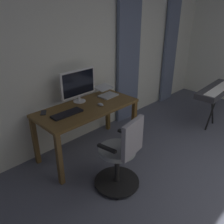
# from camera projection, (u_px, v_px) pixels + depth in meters

# --- Properties ---
(back_room_partition) EXTENTS (5.69, 0.10, 2.74)m
(back_room_partition) POSITION_uv_depth(u_px,v_px,m) (104.00, 49.00, 3.81)
(back_room_partition) COLOR silver
(back_room_partition) RESTS_ON ground
(curtain_left_panel) EXTENTS (0.41, 0.06, 2.30)m
(curtain_left_panel) POSITION_uv_depth(u_px,v_px,m) (170.00, 49.00, 5.00)
(curtain_left_panel) COLOR slate
(curtain_left_panel) RESTS_ON ground
(curtain_right_panel) EXTENTS (0.54, 0.06, 2.30)m
(curtain_right_panel) POSITION_uv_depth(u_px,v_px,m) (128.00, 59.00, 4.14)
(curtain_right_panel) COLOR slate
(curtain_right_panel) RESTS_ON ground
(desk) EXTENTS (1.45, 0.67, 0.75)m
(desk) POSITION_uv_depth(u_px,v_px,m) (87.00, 113.00, 3.30)
(desk) COLOR brown
(desk) RESTS_ON ground
(office_chair) EXTENTS (0.56, 0.56, 0.95)m
(office_chair) POSITION_uv_depth(u_px,v_px,m) (121.00, 156.00, 2.72)
(office_chair) COLOR black
(office_chair) RESTS_ON ground
(computer_monitor) EXTENTS (0.58, 0.18, 0.47)m
(computer_monitor) POSITION_uv_depth(u_px,v_px,m) (78.00, 84.00, 3.31)
(computer_monitor) COLOR white
(computer_monitor) RESTS_ON desk
(computer_keyboard) EXTENTS (0.42, 0.15, 0.02)m
(computer_keyboard) POSITION_uv_depth(u_px,v_px,m) (67.00, 114.00, 3.02)
(computer_keyboard) COLOR black
(computer_keyboard) RESTS_ON desk
(laptop) EXTENTS (0.30, 0.32, 0.14)m
(laptop) POSITION_uv_depth(u_px,v_px,m) (106.00, 92.00, 3.61)
(laptop) COLOR #B7BCC1
(laptop) RESTS_ON desk
(computer_mouse) EXTENTS (0.06, 0.10, 0.04)m
(computer_mouse) POSITION_uv_depth(u_px,v_px,m) (101.00, 105.00, 3.27)
(computer_mouse) COLOR #B7BCC1
(computer_mouse) RESTS_ON desk
(cell_phone_by_monitor) EXTENTS (0.14, 0.16, 0.01)m
(cell_phone_by_monitor) POSITION_uv_depth(u_px,v_px,m) (44.00, 113.00, 3.06)
(cell_phone_by_monitor) COLOR #232328
(cell_phone_by_monitor) RESTS_ON desk
(piano_keyboard) EXTENTS (1.10, 0.38, 0.77)m
(piano_keyboard) POSITION_uv_depth(u_px,v_px,m) (216.00, 91.00, 3.97)
(piano_keyboard) COLOR black
(piano_keyboard) RESTS_ON ground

